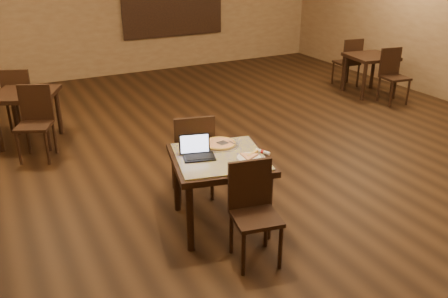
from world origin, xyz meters
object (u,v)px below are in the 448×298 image
other_table_a_chair_near (393,72)px  other_table_b_chair_near (35,118)px  pizza_pan (220,145)px  other_table_a (370,62)px  chair_main_near (253,206)px  other_table_b_chair_far (20,96)px  chair_main_far (193,152)px  other_table_a_chair_far (349,60)px  other_table_b (26,101)px  laptop (197,151)px  tiled_table (220,165)px

other_table_a_chair_near → other_table_b_chair_near: bearing=-175.6°
pizza_pan → other_table_a: pizza_pan is taller
chair_main_near → other_table_b_chair_far: bearing=119.3°
other_table_a → other_table_b_chair_near: 5.97m
other_table_b_chair_near → other_table_b_chair_far: 1.15m
other_table_a → chair_main_far: bearing=-146.6°
other_table_a → other_table_a_chair_far: size_ratio=0.93×
pizza_pan → other_table_a_chair_far: 5.42m
chair_main_far → other_table_a: (4.58, 2.18, 0.05)m
other_table_a_chair_near → other_table_b: size_ratio=0.91×
other_table_b → other_table_b_chair_far: 0.58m
other_table_a_chair_far → other_table_b_chair_near: bearing=15.2°
chair_main_far → other_table_a_chair_near: 4.87m
laptop → other_table_a: bearing=45.0°
other_table_b_chair_near → other_table_b_chair_far: same height
chair_main_far → laptop: bearing=82.9°
chair_main_far → other_table_b: 2.93m
pizza_pan → chair_main_far: bearing=110.3°
tiled_table → other_table_b: 3.49m
other_table_b_chair_near → other_table_b: bearing=117.8°
other_table_b_chair_far → other_table_b_chair_near: bearing=117.8°
other_table_b_chair_far → chair_main_near: bearing=133.2°
tiled_table → other_table_a: tiled_table is taller
other_table_a_chair_far → pizza_pan: bearing=43.1°
pizza_pan → other_table_a_chair_near: other_table_a_chair_near is taller
other_table_a_chair_far → other_table_a: bearing=99.1°
pizza_pan → other_table_b_chair_near: size_ratio=0.41×
other_table_a_chair_near → other_table_b_chair_far: 6.23m
other_table_a_chair_far → other_table_a_chair_near: bearing=99.1°
chair_main_near → other_table_a_chair_far: 6.03m
chair_main_far → other_table_b_chair_far: size_ratio=1.03×
other_table_a → chair_main_near: bearing=-135.1°
other_table_b → other_table_b_chair_near: size_ratio=1.09×
chair_main_near → laptop: laptop is taller
laptop → other_table_b_chair_near: bearing=131.2°
chair_main_near → other_table_a: chair_main_near is taller
other_table_a → tiled_table: bearing=-140.5°
other_table_a_chair_far → other_table_b_chair_far: 6.04m
laptop → other_table_a_chair_far: (4.75, 3.26, -0.27)m
other_table_b → tiled_table: bearing=-41.3°
laptop → other_table_a_chair_far: size_ratio=0.36×
pizza_pan → other_table_a_chair_near: 4.88m
pizza_pan → other_table_a: (4.44, 2.56, -0.15)m
other_table_b_chair_near → pizza_pan: bearing=-32.8°
chair_main_far → laptop: size_ratio=2.90×
chair_main_near → other_table_a_chair_near: (4.56, 2.85, 0.02)m
other_table_a → laptop: bearing=-142.5°
tiled_table → laptop: 0.27m
other_table_a → other_table_a_chair_far: bearing=99.1°
tiled_table → other_table_a_chair_near: bearing=38.7°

